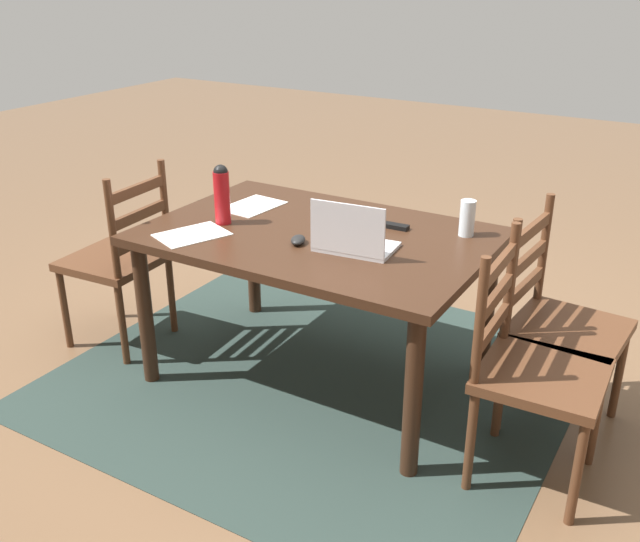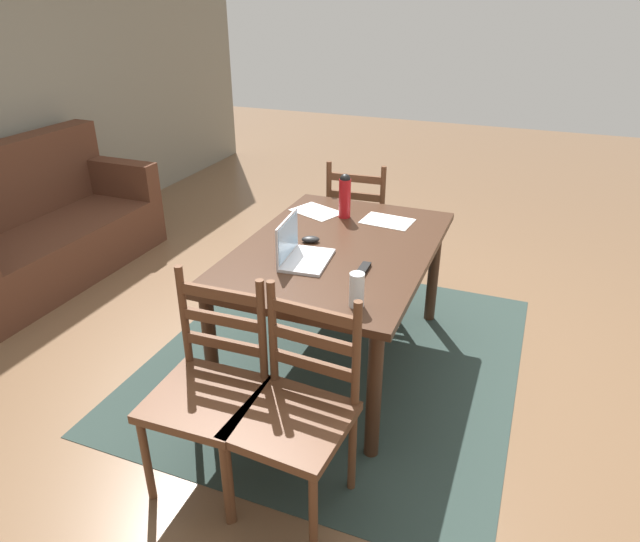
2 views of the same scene
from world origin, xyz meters
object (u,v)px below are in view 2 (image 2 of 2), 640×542
at_px(chair_left_near, 296,414).
at_px(computer_mouse, 311,239).
at_px(water_bottle, 345,195).
at_px(laptop, 298,250).
at_px(chair_right_far, 360,223).
at_px(drinking_glass, 357,290).
at_px(tv_remote, 363,270).
at_px(dining_table, 337,261).
at_px(chair_left_far, 209,390).
at_px(couch, 39,231).

relative_size(chair_left_near, computer_mouse, 9.50).
bearing_deg(water_bottle, laptop, 178.95).
bearing_deg(chair_right_far, drinking_glass, -162.83).
bearing_deg(tv_remote, water_bottle, -65.49).
bearing_deg(tv_remote, chair_right_far, -73.49).
bearing_deg(computer_mouse, chair_right_far, -19.75).
relative_size(dining_table, drinking_glass, 9.41).
xyz_separation_m(water_bottle, drinking_glass, (-1.01, -0.41, -0.06)).
relative_size(chair_right_far, drinking_glass, 5.96).
xyz_separation_m(laptop, drinking_glass, (-0.33, -0.42, 0.02)).
bearing_deg(tv_remote, chair_left_far, 59.85).
distance_m(chair_right_far, water_bottle, 0.74).
xyz_separation_m(chair_right_far, chair_left_far, (-2.08, 0.00, 0.00)).
height_order(water_bottle, computer_mouse, water_bottle).
bearing_deg(tv_remote, couch, -12.10).
distance_m(couch, water_bottle, 2.45).
relative_size(dining_table, computer_mouse, 15.00).
bearing_deg(chair_left_near, drinking_glass, -11.57).
bearing_deg(tv_remote, chair_left_near, 86.96).
bearing_deg(drinking_glass, laptop, 51.75).
distance_m(chair_left_near, tv_remote, 0.84).
xyz_separation_m(dining_table, chair_left_near, (-1.04, -0.21, -0.19)).
distance_m(chair_left_near, water_bottle, 1.56).
xyz_separation_m(dining_table, couch, (0.25, 2.50, -0.30)).
relative_size(laptop, drinking_glass, 2.13).
distance_m(chair_right_far, tv_remote, 1.39).
height_order(dining_table, computer_mouse, computer_mouse).
bearing_deg(couch, chair_left_near, -115.49).
bearing_deg(water_bottle, drinking_glass, -157.84).
relative_size(water_bottle, drinking_glass, 1.72).
height_order(chair_right_far, chair_left_far, same).
distance_m(dining_table, computer_mouse, 0.19).
bearing_deg(tv_remote, dining_table, -49.82).
relative_size(laptop, water_bottle, 1.24).
relative_size(chair_right_far, tv_remote, 5.59).
distance_m(water_bottle, tv_remote, 0.77).
bearing_deg(dining_table, drinking_glass, -152.61).
distance_m(dining_table, chair_right_far, 1.07).
bearing_deg(chair_left_near, laptop, 22.56).
xyz_separation_m(chair_left_near, drinking_glass, (0.46, -0.09, 0.36)).
bearing_deg(chair_right_far, chair_left_near, -168.96).
xyz_separation_m(dining_table, chair_left_far, (-1.04, 0.20, -0.19)).
height_order(chair_right_far, tv_remote, chair_right_far).
xyz_separation_m(dining_table, chair_right_far, (1.04, 0.20, -0.19)).
bearing_deg(couch, water_bottle, -85.60).
height_order(computer_mouse, tv_remote, computer_mouse).
bearing_deg(couch, tv_remote, -100.41).
bearing_deg(water_bottle, chair_right_far, 8.22).
height_order(dining_table, drinking_glass, drinking_glass).
bearing_deg(chair_right_far, couch, 108.95).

